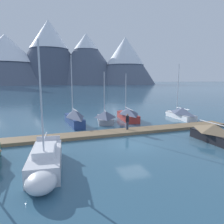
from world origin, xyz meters
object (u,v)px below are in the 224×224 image
Objects in this scene: sailboat_outer_slip at (219,135)px; sailboat_end_of_dock at (180,113)px; sailboat_second_berth at (45,162)px; sailboat_far_berth at (127,114)px; sailboat_mid_dock_starboard at (105,117)px; person_on_dock at (127,121)px; sailboat_mid_dock_port at (74,117)px.

sailboat_outer_slip is 1.17× the size of sailboat_end_of_dock.
sailboat_far_berth is at bearing 51.69° from sailboat_second_berth.
sailboat_mid_dock_starboard is 3.43m from sailboat_far_berth.
sailboat_outer_slip is at bearing -109.88° from sailboat_end_of_dock.
person_on_dock is at bearing -82.55° from sailboat_mid_dock_starboard.
sailboat_far_berth is at bearing 169.46° from sailboat_end_of_dock.
sailboat_second_berth is 14.88m from sailboat_outer_slip.
sailboat_end_of_dock is (7.73, -1.44, -0.03)m from sailboat_far_berth.
sailboat_outer_slip reaches higher than sailboat_mid_dock_starboard.
sailboat_far_berth is 13.18m from sailboat_outer_slip.
sailboat_second_berth is 4.64× the size of person_on_dock.
sailboat_far_berth is 0.77× the size of sailboat_outer_slip.
sailboat_end_of_dock is at bearing 33.85° from sailboat_second_berth.
sailboat_end_of_dock is 11.51m from person_on_dock.
sailboat_end_of_dock is (18.87, 12.66, 0.14)m from sailboat_second_berth.
sailboat_mid_dock_port is 7.63m from sailboat_far_berth.
sailboat_mid_dock_port is (3.56, 13.22, 0.33)m from sailboat_second_berth.
sailboat_end_of_dock reaches higher than sailboat_mid_dock_starboard.
sailboat_second_berth reaches higher than sailboat_mid_dock_starboard.
sailboat_far_berth is (11.14, 14.09, 0.16)m from sailboat_second_berth.
sailboat_mid_dock_starboard is 0.73× the size of sailboat_outer_slip.
sailboat_far_berth is at bearing 7.24° from sailboat_mid_dock_starboard.
sailboat_mid_dock_port is 16.29m from sailboat_outer_slip.
sailboat_mid_dock_port is 4.21m from sailboat_mid_dock_starboard.
sailboat_mid_dock_starboard is 11.18m from sailboat_end_of_dock.
sailboat_mid_dock_starboard is at bearing 174.83° from sailboat_end_of_dock.
sailboat_second_berth is at bearing -128.31° from sailboat_far_berth.
person_on_dock is at bearing 41.82° from sailboat_second_berth.
sailboat_mid_dock_port is 1.23× the size of sailboat_far_berth.
sailboat_mid_dock_starboard is at bearing 97.45° from person_on_dock.
person_on_dock is (0.79, -6.03, 0.54)m from sailboat_mid_dock_starboard.
person_on_dock is at bearing -112.00° from sailboat_far_berth.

